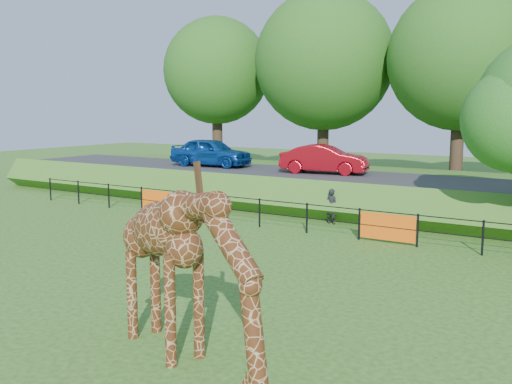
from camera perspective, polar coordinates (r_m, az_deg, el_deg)
ground at (r=14.29m, az=-9.78°, el=-9.97°), size 90.00×90.00×0.00m
giraffe at (r=9.98m, az=-6.79°, el=-8.36°), size 4.50×2.31×3.20m
perimeter_fence at (r=20.61m, az=5.11°, el=-2.61°), size 28.07×0.10×1.10m
embankment at (r=27.42m, az=12.20°, el=0.19°), size 40.00×9.00×1.30m
road at (r=25.93m, az=11.12°, el=1.34°), size 40.00×5.00×0.12m
car_blue at (r=30.29m, az=-4.53°, el=4.00°), size 4.51×2.09×1.50m
car_red at (r=27.03m, az=6.84°, el=3.28°), size 4.26×2.10×1.34m
visitor at (r=22.32m, az=7.57°, el=-1.42°), size 0.56×0.42×1.39m
bg_tree_line at (r=32.99m, az=19.66°, el=12.64°), size 37.30×8.80×11.82m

